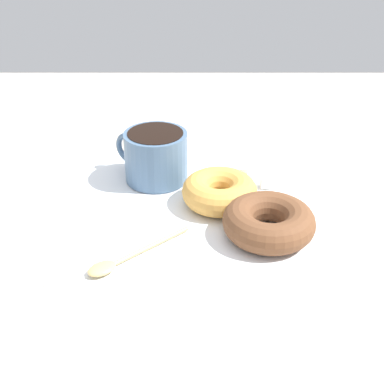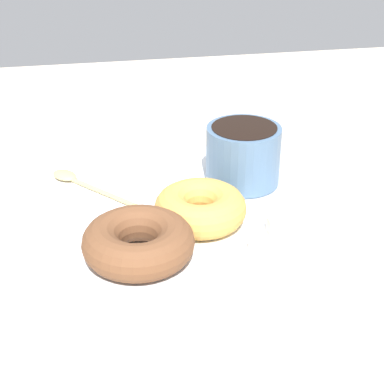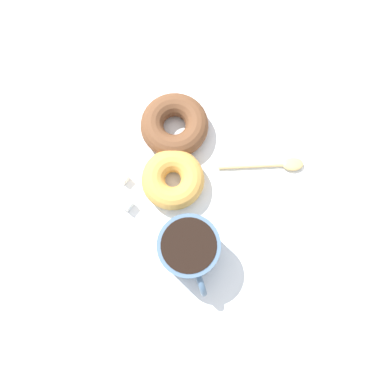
{
  "view_description": "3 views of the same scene",
  "coord_description": "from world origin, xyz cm",
  "px_view_note": "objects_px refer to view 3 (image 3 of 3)",
  "views": [
    {
      "loc": [
        -63.76,
        -1.58,
        39.25
      ],
      "look_at": [
        -0.25,
        -1.56,
        2.3
      ],
      "focal_mm": 50.0,
      "sensor_mm": 36.0,
      "label": 1
    },
    {
      "loc": [
        -12.4,
        -67.01,
        38.23
      ],
      "look_at": [
        -0.25,
        -1.56,
        2.3
      ],
      "focal_mm": 60.0,
      "sensor_mm": 36.0,
      "label": 2
    },
    {
      "loc": [
        11.22,
        7.45,
        61.88
      ],
      "look_at": [
        -0.25,
        -1.56,
        2.3
      ],
      "focal_mm": 35.0,
      "sensor_mm": 36.0,
      "label": 3
    }
  ],
  "objects_px": {
    "donut_near_cup": "(175,125)",
    "donut_far": "(171,181)",
    "sugar_cube_extra": "(123,178)",
    "sugar_cube": "(126,204)",
    "coffee_cup": "(189,248)",
    "spoon": "(280,165)"
  },
  "relations": [
    {
      "from": "sugar_cube",
      "to": "spoon",
      "type": "bearing_deg",
      "value": 143.08
    },
    {
      "from": "donut_near_cup",
      "to": "donut_far",
      "type": "distance_m",
      "value": 0.1
    },
    {
      "from": "sugar_cube_extra",
      "to": "donut_far",
      "type": "bearing_deg",
      "value": 121.47
    },
    {
      "from": "donut_near_cup",
      "to": "donut_far",
      "type": "height_order",
      "value": "same"
    },
    {
      "from": "donut_far",
      "to": "sugar_cube_extra",
      "type": "height_order",
      "value": "donut_far"
    },
    {
      "from": "donut_far",
      "to": "donut_near_cup",
      "type": "bearing_deg",
      "value": -144.34
    },
    {
      "from": "donut_near_cup",
      "to": "sugar_cube",
      "type": "bearing_deg",
      "value": 7.98
    },
    {
      "from": "coffee_cup",
      "to": "donut_near_cup",
      "type": "relative_size",
      "value": 0.96
    },
    {
      "from": "coffee_cup",
      "to": "sugar_cube",
      "type": "xyz_separation_m",
      "value": [
        0.0,
        -0.13,
        -0.03
      ]
    },
    {
      "from": "donut_far",
      "to": "sugar_cube",
      "type": "relative_size",
      "value": 5.92
    },
    {
      "from": "sugar_cube",
      "to": "sugar_cube_extra",
      "type": "bearing_deg",
      "value": -132.3
    },
    {
      "from": "sugar_cube_extra",
      "to": "sugar_cube",
      "type": "bearing_deg",
      "value": 47.7
    },
    {
      "from": "sugar_cube",
      "to": "sugar_cube_extra",
      "type": "height_order",
      "value": "sugar_cube"
    },
    {
      "from": "sugar_cube_extra",
      "to": "donut_near_cup",
      "type": "bearing_deg",
      "value": 174.42
    },
    {
      "from": "donut_near_cup",
      "to": "sugar_cube_extra",
      "type": "distance_m",
      "value": 0.13
    },
    {
      "from": "sugar_cube",
      "to": "donut_near_cup",
      "type": "bearing_deg",
      "value": -172.02
    },
    {
      "from": "coffee_cup",
      "to": "donut_near_cup",
      "type": "xyz_separation_m",
      "value": [
        -0.15,
        -0.15,
        -0.02
      ]
    },
    {
      "from": "donut_near_cup",
      "to": "donut_far",
      "type": "relative_size",
      "value": 1.12
    },
    {
      "from": "coffee_cup",
      "to": "spoon",
      "type": "distance_m",
      "value": 0.22
    },
    {
      "from": "sugar_cube",
      "to": "donut_far",
      "type": "bearing_deg",
      "value": 153.71
    },
    {
      "from": "spoon",
      "to": "sugar_cube_extra",
      "type": "xyz_separation_m",
      "value": [
        0.18,
        -0.2,
        0.0
      ]
    },
    {
      "from": "sugar_cube",
      "to": "sugar_cube_extra",
      "type": "distance_m",
      "value": 0.05
    }
  ]
}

